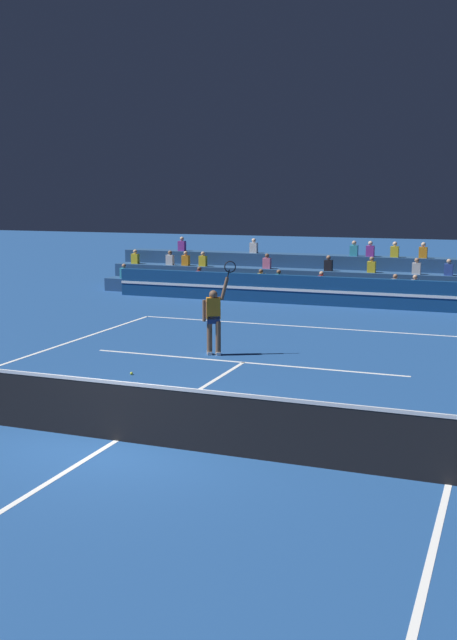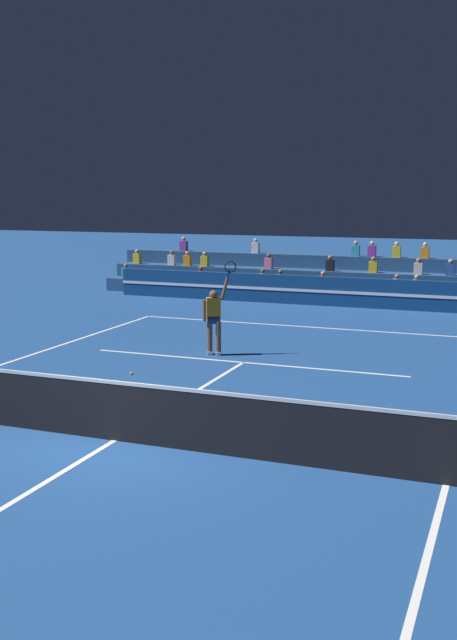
{
  "view_description": "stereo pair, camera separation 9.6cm",
  "coord_description": "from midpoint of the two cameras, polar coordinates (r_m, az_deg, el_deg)",
  "views": [
    {
      "loc": [
        6.2,
        -10.8,
        4.2
      ],
      "look_at": [
        -0.31,
        6.2,
        1.1
      ],
      "focal_mm": 42.0,
      "sensor_mm": 36.0,
      "label": 1
    },
    {
      "loc": [
        6.29,
        -10.77,
        4.2
      ],
      "look_at": [
        -0.31,
        6.2,
        1.1
      ],
      "focal_mm": 42.0,
      "sensor_mm": 36.0,
      "label": 2
    }
  ],
  "objects": [
    {
      "name": "tennis_ball",
      "position": [
        17.67,
        -7.56,
        -4.06
      ],
      "size": [
        0.07,
        0.07,
        0.07
      ],
      "primitive_type": "sphere",
      "color": "#C6DB33",
      "rests_on": "ground"
    },
    {
      "name": "bleacher_stand",
      "position": [
        30.74,
        9.1,
        2.92
      ],
      "size": [
        20.72,
        2.85,
        2.28
      ],
      "color": "navy",
      "rests_on": "ground"
    },
    {
      "name": "sponsor_banner_wall",
      "position": [
        28.29,
        8.04,
        2.16
      ],
      "size": [
        18.0,
        0.26,
        1.1
      ],
      "color": "navy",
      "rests_on": "ground"
    },
    {
      "name": "tennis_player",
      "position": [
        19.48,
        -1.25,
        0.17
      ],
      "size": [
        0.82,
        0.48,
        2.5
      ],
      "color": "brown",
      "rests_on": "ground"
    },
    {
      "name": "ground_plane",
      "position": [
        13.15,
        -8.74,
        -9.08
      ],
      "size": [
        120.0,
        120.0,
        0.0
      ],
      "primitive_type": "plane",
      "color": "navy"
    },
    {
      "name": "court_lines",
      "position": [
        13.15,
        -8.74,
        -9.06
      ],
      "size": [
        11.1,
        23.9,
        0.01
      ],
      "color": "white",
      "rests_on": "ground"
    },
    {
      "name": "tennis_net",
      "position": [
        12.99,
        -8.8,
        -6.8
      ],
      "size": [
        12.0,
        0.1,
        1.1
      ],
      "color": "slate",
      "rests_on": "ground"
    }
  ]
}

